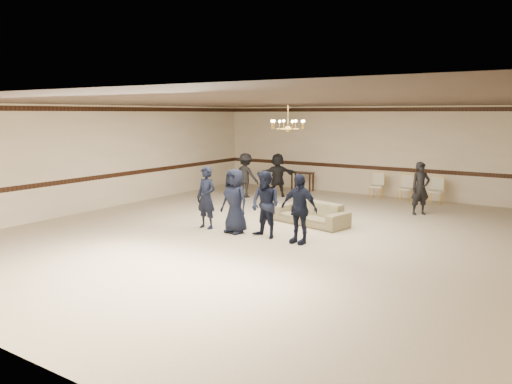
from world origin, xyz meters
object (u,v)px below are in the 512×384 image
boy_b (235,201)px  banquet_chair_right (436,191)px  boy_d (299,209)px  banquet_chair_mid (405,188)px  adult_left (245,175)px  chandelier (288,116)px  adult_right (420,188)px  boy_c (265,205)px  banquet_chair_left (376,186)px  adult_mid (277,175)px  boy_a (206,198)px  console_table (302,181)px  settee (311,213)px

boy_b → banquet_chair_right: size_ratio=1.77×
boy_d → banquet_chair_mid: boy_d is taller
boy_b → adult_left: bearing=128.9°
chandelier → banquet_chair_mid: 6.01m
boy_d → banquet_chair_mid: 6.69m
adult_right → boy_c: bearing=-160.1°
banquet_chair_left → chandelier: bearing=-99.1°
adult_mid → chandelier: bearing=79.1°
boy_a → console_table: boy_a is taller
boy_b → banquet_chair_right: bearing=71.3°
chandelier → banquet_chair_left: (0.57, 5.28, -2.42)m
boy_a → adult_left: (-1.85, 4.48, -0.03)m
settee → boy_a: bearing=-124.2°
boy_c → banquet_chair_right: bearing=81.3°
banquet_chair_mid → adult_mid: bearing=-160.0°
banquet_chair_right → banquet_chair_mid: bearing=-174.8°
boy_d → adult_right: (1.45, 4.78, -0.03)m
boy_b → settee: 2.27m
boy_d → adult_left: bearing=140.1°
boy_c → boy_d: 0.90m
boy_d → adult_mid: boy_d is taller
boy_c → banquet_chair_mid: 6.82m
boy_c → banquet_chair_left: (0.37, 6.67, -0.35)m
boy_a → banquet_chair_left: (2.17, 6.67, -0.35)m
boy_c → banquet_chair_mid: bearing=89.3°
boy_d → adult_mid: (-3.65, 5.18, -0.03)m
settee → banquet_chair_left: bearing=102.1°
banquet_chair_left → banquet_chair_right: (2.00, 0.00, 0.00)m
chandelier → banquet_chair_left: size_ratio=1.03×
adult_left → adult_right: (6.00, 0.30, 0.00)m
boy_a → settee: (2.06, 1.88, -0.50)m
settee → console_table: size_ratio=2.42×
boy_c → boy_d: bearing=10.9°
banquet_chair_mid → console_table: (-4.00, 0.20, -0.09)m
chandelier → boy_b: (-0.70, -1.39, -2.07)m
chandelier → boy_c: (0.20, -1.39, -2.07)m
boy_a → boy_d: bearing=3.1°
banquet_chair_right → console_table: size_ratio=1.06×
console_table → adult_mid: bearing=-95.0°
adult_right → banquet_chair_left: bearing=92.6°
chandelier → banquet_chair_right: size_ratio=1.03×
chandelier → adult_right: (2.55, 3.39, -2.10)m
console_table → boy_c: bearing=-70.2°
boy_d → adult_right: 5.00m
settee → adult_left: (-3.91, 2.60, 0.48)m
adult_mid → boy_b: bearing=64.8°
banquet_chair_right → adult_right: bearing=-85.2°
chandelier → boy_a: size_ratio=0.58×
banquet_chair_right → adult_left: bearing=-154.8°
adult_right → banquet_chair_right: 1.91m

